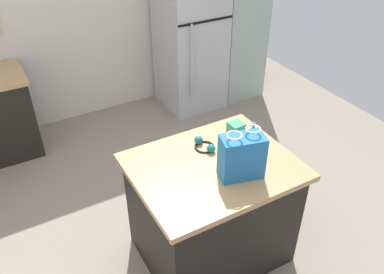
{
  "coord_description": "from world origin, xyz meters",
  "views": [
    {
      "loc": [
        -0.93,
        -2.15,
        2.61
      ],
      "look_at": [
        0.26,
        -0.05,
        0.94
      ],
      "focal_mm": 37.33,
      "sensor_mm": 36.0,
      "label": 1
    }
  ],
  "objects": [
    {
      "name": "small_box",
      "position": [
        0.62,
        -0.11,
        0.94
      ],
      "size": [
        0.12,
        0.11,
        0.1
      ],
      "primitive_type": "cube",
      "rotation": [
        0.0,
        0.0,
        0.06
      ],
      "color": "#388E66",
      "rests_on": "kitchen_island"
    },
    {
      "name": "refrigerator",
      "position": [
        1.32,
        1.87,
        0.95
      ],
      "size": [
        0.7,
        0.74,
        1.9
      ],
      "color": "#B7B7BC",
      "rests_on": "ground"
    },
    {
      "name": "tall_cabinet",
      "position": [
        1.98,
        1.87,
        1.09
      ],
      "size": [
        0.57,
        0.67,
        2.18
      ],
      "color": "#9EB2A8",
      "rests_on": "ground"
    },
    {
      "name": "ground",
      "position": [
        0.0,
        0.0,
        0.0
      ],
      "size": [
        6.26,
        6.26,
        0.0
      ],
      "primitive_type": "plane",
      "color": "gray"
    },
    {
      "name": "back_wall",
      "position": [
        -0.02,
        2.3,
        1.32
      ],
      "size": [
        5.22,
        0.13,
        2.63
      ],
      "color": "silver",
      "rests_on": "ground"
    },
    {
      "name": "shopping_bag",
      "position": [
        0.36,
        -0.53,
        1.04
      ],
      "size": [
        0.31,
        0.22,
        0.35
      ],
      "color": "#236BAD",
      "rests_on": "kitchen_island"
    },
    {
      "name": "bottle",
      "position": [
        0.58,
        -0.35,
        1.0
      ],
      "size": [
        0.05,
        0.05,
        0.25
      ],
      "color": "#4C9956",
      "rests_on": "kitchen_island"
    },
    {
      "name": "ear_defenders",
      "position": [
        0.31,
        -0.15,
        0.91
      ],
      "size": [
        0.18,
        0.2,
        0.06
      ],
      "color": "black",
      "rests_on": "kitchen_island"
    },
    {
      "name": "kitchen_island",
      "position": [
        0.26,
        -0.35,
        0.45
      ],
      "size": [
        1.12,
        0.91,
        0.89
      ],
      "color": "black",
      "rests_on": "ground"
    }
  ]
}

